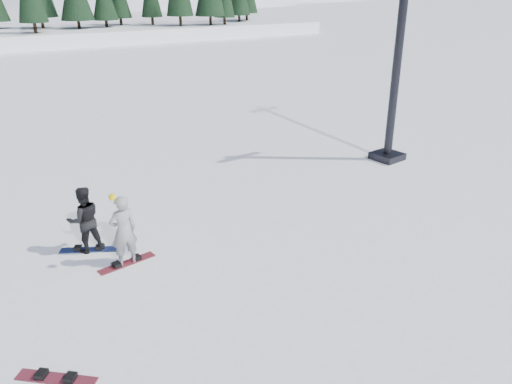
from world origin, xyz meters
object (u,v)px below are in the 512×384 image
(snowboard_loose_b, at_px, (56,379))
(lift_tower, at_px, (395,87))
(snowboarder_woman, at_px, (123,231))
(snowboarder_man, at_px, (84,220))

(snowboard_loose_b, bearing_deg, lift_tower, 62.49)
(snowboarder_woman, xyz_separation_m, snowboard_loose_b, (-2.40, -3.25, -0.94))
(lift_tower, bearing_deg, snowboard_loose_b, -165.13)
(lift_tower, relative_size, snowboarder_woman, 3.54)
(snowboarder_woman, relative_size, snowboard_loose_b, 1.36)
(lift_tower, xyz_separation_m, snowboard_loose_b, (-14.03, -5.62, -2.92))
(snowboarder_man, relative_size, snowboard_loose_b, 1.22)
(lift_tower, bearing_deg, snowboarder_woman, -175.43)
(lift_tower, height_order, snowboarder_man, lift_tower)
(lift_tower, height_order, snowboarder_woman, lift_tower)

